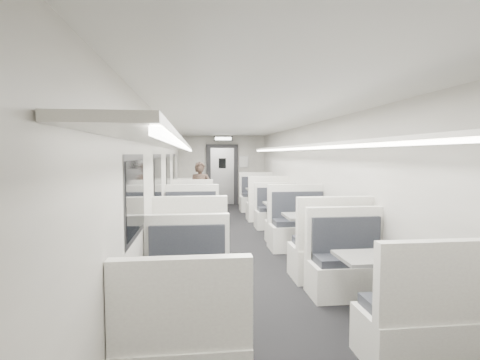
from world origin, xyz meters
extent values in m
cube|color=black|center=(0.00, 0.00, -0.06)|extent=(3.00, 12.00, 0.12)
cube|color=silver|center=(0.00, 0.00, 2.46)|extent=(3.00, 12.00, 0.12)
cube|color=beige|center=(0.00, 6.06, 1.20)|extent=(3.00, 0.12, 2.40)
cube|color=beige|center=(-1.56, 0.00, 1.20)|extent=(0.12, 12.00, 2.40)
cube|color=beige|center=(1.56, 0.00, 1.20)|extent=(0.12, 12.00, 2.40)
cube|color=white|center=(-1.00, 2.92, 0.20)|extent=(0.96, 0.53, 0.41)
cube|color=#23252F|center=(-1.00, 2.94, 0.45)|extent=(0.85, 0.42, 0.09)
cube|color=white|center=(-1.00, 2.72, 0.72)|extent=(0.96, 0.11, 0.63)
cube|color=white|center=(-1.00, 4.32, 0.20)|extent=(0.96, 0.53, 0.41)
cube|color=#23252F|center=(-1.00, 4.30, 0.45)|extent=(0.85, 0.42, 0.09)
cube|color=white|center=(-1.00, 4.52, 0.72)|extent=(0.96, 0.11, 0.63)
cylinder|color=#B6B5B8|center=(-1.00, 3.62, 0.31)|extent=(0.09, 0.09, 0.62)
cylinder|color=#B6B5B8|center=(-1.00, 3.62, 0.01)|extent=(0.32, 0.32, 0.03)
cube|color=gray|center=(-1.00, 3.62, 0.66)|extent=(0.79, 0.54, 0.04)
cube|color=white|center=(-1.00, 0.66, 0.22)|extent=(1.04, 0.58, 0.44)
cube|color=#23252F|center=(-1.00, 0.69, 0.49)|extent=(0.92, 0.46, 0.10)
cube|color=white|center=(-1.00, 0.45, 0.79)|extent=(1.04, 0.12, 0.69)
cube|color=white|center=(-1.00, 2.20, 0.22)|extent=(1.04, 0.58, 0.44)
cube|color=#23252F|center=(-1.00, 2.17, 0.49)|extent=(0.92, 0.46, 0.10)
cube|color=white|center=(-1.00, 2.41, 0.79)|extent=(1.04, 0.12, 0.69)
cylinder|color=#B6B5B8|center=(-1.00, 1.43, 0.34)|extent=(0.10, 0.10, 0.68)
cylinder|color=#B6B5B8|center=(-1.00, 1.43, 0.01)|extent=(0.35, 0.35, 0.03)
cube|color=gray|center=(-1.00, 1.43, 0.72)|extent=(0.86, 0.59, 0.04)
cube|color=white|center=(-1.00, -1.49, 0.23)|extent=(1.08, 0.60, 0.46)
cube|color=#23252F|center=(-1.00, -1.46, 0.51)|extent=(0.96, 0.48, 0.10)
cube|color=white|center=(-1.00, -1.71, 0.82)|extent=(1.08, 0.12, 0.72)
cube|color=white|center=(-1.00, 0.10, 0.23)|extent=(1.08, 0.60, 0.46)
cube|color=#23252F|center=(-1.00, 0.07, 0.51)|extent=(0.96, 0.48, 0.10)
cube|color=white|center=(-1.00, 0.32, 0.82)|extent=(1.08, 0.12, 0.72)
cylinder|color=#B6B5B8|center=(-1.00, -0.70, 0.35)|extent=(0.10, 0.10, 0.71)
cylinder|color=#B6B5B8|center=(-1.00, -0.70, 0.02)|extent=(0.37, 0.37, 0.03)
cube|color=gray|center=(-1.00, -0.70, 0.75)|extent=(0.90, 0.61, 0.04)
cube|color=#23252F|center=(-1.00, -4.24, 0.46)|extent=(0.87, 0.44, 0.09)
cube|color=white|center=(-1.00, -4.47, 0.74)|extent=(0.99, 0.11, 0.65)
cube|color=white|center=(-1.00, -2.82, 0.21)|extent=(0.99, 0.55, 0.42)
cube|color=#23252F|center=(-1.00, -2.85, 0.46)|extent=(0.87, 0.44, 0.09)
cube|color=white|center=(-1.00, -2.62, 0.74)|extent=(0.99, 0.11, 0.65)
cylinder|color=#B6B5B8|center=(-1.00, -3.55, 0.32)|extent=(0.09, 0.09, 0.64)
cylinder|color=#B6B5B8|center=(-1.00, -3.55, 0.01)|extent=(0.33, 0.33, 0.03)
cube|color=gray|center=(-1.00, -3.55, 0.68)|extent=(0.82, 0.56, 0.04)
cube|color=white|center=(1.00, 2.80, 0.23)|extent=(1.10, 0.61, 0.47)
cube|color=#23252F|center=(1.00, 2.83, 0.52)|extent=(0.97, 0.49, 0.10)
cube|color=white|center=(1.00, 2.58, 0.83)|extent=(1.10, 0.12, 0.73)
cube|color=white|center=(1.00, 4.42, 0.23)|extent=(1.10, 0.61, 0.47)
cube|color=#23252F|center=(1.00, 4.39, 0.52)|extent=(0.97, 0.49, 0.10)
cube|color=white|center=(1.00, 4.64, 0.83)|extent=(1.10, 0.12, 0.73)
cylinder|color=#B6B5B8|center=(1.00, 3.61, 0.36)|extent=(0.10, 0.10, 0.72)
cylinder|color=#B6B5B8|center=(1.00, 3.61, 0.02)|extent=(0.37, 0.37, 0.03)
cube|color=gray|center=(1.00, 3.61, 0.76)|extent=(0.91, 0.62, 0.04)
cube|color=white|center=(1.00, 0.25, 0.21)|extent=(0.99, 0.55, 0.42)
cube|color=#23252F|center=(1.00, 0.28, 0.47)|extent=(0.88, 0.44, 0.09)
cube|color=white|center=(1.00, 0.05, 0.75)|extent=(0.99, 0.11, 0.66)
cube|color=white|center=(1.00, 1.71, 0.21)|extent=(0.99, 0.55, 0.42)
cube|color=#23252F|center=(1.00, 1.69, 0.47)|extent=(0.88, 0.44, 0.09)
cube|color=white|center=(1.00, 1.92, 0.75)|extent=(0.99, 0.11, 0.66)
cylinder|color=#B6B5B8|center=(1.00, 0.98, 0.32)|extent=(0.09, 0.09, 0.65)
cylinder|color=#B6B5B8|center=(1.00, 0.98, 0.01)|extent=(0.34, 0.34, 0.03)
cube|color=gray|center=(1.00, 0.98, 0.68)|extent=(0.83, 0.56, 0.04)
cube|color=white|center=(1.00, -1.93, 0.23)|extent=(1.10, 0.61, 0.47)
cube|color=#23252F|center=(1.00, -1.90, 0.52)|extent=(0.98, 0.49, 0.10)
cube|color=white|center=(1.00, -2.16, 0.83)|extent=(1.10, 0.12, 0.73)
cube|color=white|center=(1.00, -0.31, 0.23)|extent=(1.10, 0.61, 0.47)
cube|color=#23252F|center=(1.00, -0.34, 0.52)|extent=(0.98, 0.49, 0.10)
cube|color=white|center=(1.00, -0.09, 0.83)|extent=(1.10, 0.12, 0.73)
cylinder|color=#B6B5B8|center=(1.00, -1.12, 0.36)|extent=(0.10, 0.10, 0.72)
cylinder|color=#B6B5B8|center=(1.00, -1.12, 0.02)|extent=(0.37, 0.37, 0.03)
cube|color=gray|center=(1.00, -1.12, 0.76)|extent=(0.91, 0.62, 0.04)
cube|color=white|center=(1.00, -4.10, 0.21)|extent=(1.01, 0.56, 0.43)
cube|color=#23252F|center=(1.00, -4.07, 0.48)|extent=(0.89, 0.45, 0.10)
cube|color=white|center=(1.00, -4.30, 0.76)|extent=(1.01, 0.11, 0.67)
cube|color=white|center=(1.00, -2.62, 0.21)|extent=(1.01, 0.56, 0.43)
cube|color=#23252F|center=(1.00, -2.65, 0.48)|extent=(0.89, 0.45, 0.10)
cube|color=white|center=(1.00, -2.41, 0.76)|extent=(1.01, 0.11, 0.67)
cylinder|color=#B6B5B8|center=(1.00, -3.36, 0.33)|extent=(0.10, 0.10, 0.66)
cylinder|color=#B6B5B8|center=(1.00, -3.36, 0.01)|extent=(0.34, 0.34, 0.03)
cube|color=gray|center=(1.00, -3.36, 0.69)|extent=(0.84, 0.57, 0.04)
imported|color=black|center=(-0.79, 2.64, 0.79)|extent=(0.61, 0.43, 1.57)
cube|color=black|center=(-1.49, 3.40, 1.35)|extent=(0.02, 1.18, 0.84)
cube|color=black|center=(-1.49, 1.20, 1.35)|extent=(0.02, 1.18, 0.84)
cube|color=black|center=(-1.49, -1.00, 1.35)|extent=(0.02, 1.18, 0.84)
cube|color=black|center=(-1.49, -3.20, 1.35)|extent=(0.02, 1.18, 0.84)
cube|color=white|center=(-1.26, -0.30, 1.92)|extent=(0.46, 10.40, 0.05)
cube|color=white|center=(-1.06, -0.30, 1.87)|extent=(0.05, 10.20, 0.04)
cube|color=white|center=(1.26, -0.30, 1.92)|extent=(0.46, 10.40, 0.05)
cube|color=white|center=(1.06, -0.30, 1.87)|extent=(0.05, 10.20, 0.04)
cube|color=black|center=(0.00, 5.94, 1.05)|extent=(1.10, 0.10, 2.10)
cube|color=#B6B5B8|center=(0.00, 5.91, 1.00)|extent=(0.80, 0.05, 1.95)
cube|color=black|center=(0.00, 5.87, 1.45)|extent=(0.25, 0.02, 0.35)
cube|color=black|center=(0.00, 5.45, 2.28)|extent=(0.62, 0.10, 0.16)
cube|color=white|center=(0.00, 5.39, 2.28)|extent=(0.54, 0.02, 0.10)
cube|color=silver|center=(0.75, 5.92, 1.50)|extent=(0.32, 0.02, 0.40)
camera|label=1|loc=(-0.89, -7.01, 1.77)|focal=28.00mm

